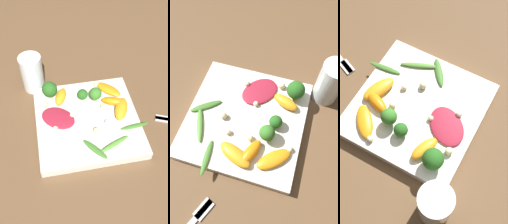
{
  "view_description": "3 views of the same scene",
  "coord_description": "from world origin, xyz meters",
  "views": [
    {
      "loc": [
        0.4,
        -0.08,
        0.56
      ],
      "look_at": [
        -0.0,
        -0.01,
        0.05
      ],
      "focal_mm": 42.0,
      "sensor_mm": 36.0,
      "label": 1
    },
    {
      "loc": [
        -0.08,
        0.2,
        0.47
      ],
      "look_at": [
        -0.02,
        -0.02,
        0.03
      ],
      "focal_mm": 35.0,
      "sensor_mm": 36.0,
      "label": 2
    },
    {
      "loc": [
        -0.25,
        -0.15,
        0.61
      ],
      "look_at": [
        -0.01,
        -0.02,
        0.03
      ],
      "focal_mm": 50.0,
      "sensor_mm": 36.0,
      "label": 3
    }
  ],
  "objects": [
    {
      "name": "broccoli_floret_0",
      "position": [
        -0.07,
        -0.0,
        0.04
      ],
      "size": [
        0.03,
        0.03,
        0.03
      ],
      "color": "#7A9E51",
      "rests_on": "plate"
    },
    {
      "name": "orange_segment_0",
      "position": [
        -0.08,
        0.08,
        0.03
      ],
      "size": [
        0.08,
        0.07,
        0.01
      ],
      "color": "orange",
      "rests_on": "plate"
    },
    {
      "name": "orange_segment_2",
      "position": [
        -0.08,
        -0.06,
        0.04
      ],
      "size": [
        0.07,
        0.05,
        0.02
      ],
      "color": "orange",
      "rests_on": "plate"
    },
    {
      "name": "plate",
      "position": [
        0.0,
        0.0,
        0.01
      ],
      "size": [
        0.26,
        0.26,
        0.02
      ],
      "color": "silver",
      "rests_on": "ground_plane"
    },
    {
      "name": "broccoli_floret_1",
      "position": [
        -0.06,
        0.03,
        0.05
      ],
      "size": [
        0.03,
        0.03,
        0.04
      ],
      "color": "#7A9E51",
      "rests_on": "plate"
    },
    {
      "name": "macadamia_nut_2",
      "position": [
        0.02,
        0.05,
        0.03
      ],
      "size": [
        0.01,
        0.01,
        0.01
      ],
      "color": "beige",
      "rests_on": "plate"
    },
    {
      "name": "macadamia_nut_0",
      "position": [
        0.02,
        -0.08,
        0.03
      ],
      "size": [
        0.01,
        0.01,
        0.01
      ],
      "color": "beige",
      "rests_on": "plate"
    },
    {
      "name": "orange_segment_1",
      "position": [
        -0.01,
        0.09,
        0.04
      ],
      "size": [
        0.08,
        0.06,
        0.02
      ],
      "color": "orange",
      "rests_on": "plate"
    },
    {
      "name": "arugula_sprig_2",
      "position": [
        0.05,
        0.11,
        0.03
      ],
      "size": [
        0.02,
        0.08,
        0.01
      ],
      "color": "#3D7528",
      "rests_on": "plate"
    },
    {
      "name": "drinking_glass",
      "position": [
        -0.16,
        -0.13,
        0.05
      ],
      "size": [
        0.06,
        0.06,
        0.11
      ],
      "color": "white",
      "rests_on": "ground_plane"
    },
    {
      "name": "macadamia_nut_1",
      "position": [
        0.05,
        0.01,
        0.03
      ],
      "size": [
        0.02,
        0.02,
        0.02
      ],
      "color": "beige",
      "rests_on": "plate"
    },
    {
      "name": "macadamia_nut_4",
      "position": [
        -0.01,
        -0.04,
        0.03
      ],
      "size": [
        0.01,
        0.01,
        0.01
      ],
      "color": "beige",
      "rests_on": "plate"
    },
    {
      "name": "macadamia_nut_3",
      "position": [
        -0.03,
        0.05,
        0.03
      ],
      "size": [
        0.01,
        0.01,
        0.01
      ],
      "color": "beige",
      "rests_on": "plate"
    },
    {
      "name": "macadamia_nut_6",
      "position": [
        -0.11,
        0.05,
        0.03
      ],
      "size": [
        0.01,
        0.01,
        0.01
      ],
      "color": "beige",
      "rests_on": "plate"
    },
    {
      "name": "radicchio_leaf_0",
      "position": [
        -0.01,
        -0.07,
        0.03
      ],
      "size": [
        0.11,
        0.11,
        0.01
      ],
      "color": "maroon",
      "rests_on": "plate"
    },
    {
      "name": "ground_plane",
      "position": [
        0.0,
        0.0,
        0.0
      ],
      "size": [
        2.4,
        2.4,
        0.0
      ],
      "primitive_type": "plane",
      "color": "brown"
    },
    {
      "name": "macadamia_nut_5",
      "position": [
        -0.06,
        -0.1,
        0.03
      ],
      "size": [
        0.02,
        0.02,
        0.02
      ],
      "color": "beige",
      "rests_on": "plate"
    },
    {
      "name": "orange_segment_3",
      "position": [
        -0.04,
        0.08,
        0.04
      ],
      "size": [
        0.05,
        0.07,
        0.02
      ],
      "color": "orange",
      "rests_on": "plate"
    },
    {
      "name": "broccoli_floret_2",
      "position": [
        -0.09,
        -0.08,
        0.05
      ],
      "size": [
        0.04,
        0.04,
        0.05
      ],
      "color": "#7A9E51",
      "rests_on": "plate"
    },
    {
      "name": "arugula_sprig_1",
      "position": [
        0.09,
        0.05,
        0.03
      ],
      "size": [
        0.04,
        0.08,
        0.01
      ],
      "color": "#518E33",
      "rests_on": "plate"
    },
    {
      "name": "arugula_sprig_0",
      "position": [
        0.1,
        -0.0,
        0.03
      ],
      "size": [
        0.07,
        0.06,
        0.01
      ],
      "color": "#3D7528",
      "rests_on": "plate"
    }
  ]
}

